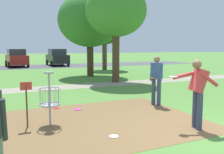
{
  "coord_description": "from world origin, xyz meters",
  "views": [
    {
      "loc": [
        -4.42,
        -4.33,
        2.0
      ],
      "look_at": [
        -0.92,
        3.28,
        1.0
      ],
      "focal_mm": 39.74,
      "sensor_mm": 36.0,
      "label": 1
    }
  ],
  "objects": [
    {
      "name": "player_throwing",
      "position": [
        -0.03,
        0.22,
        0.99
      ],
      "size": [
        1.0,
        0.73,
        1.71
      ],
      "color": "#384260",
      "rests_on": "ground"
    },
    {
      "name": "tree_near_left",
      "position": [
        1.4,
        12.0,
        3.85
      ],
      "size": [
        4.34,
        4.34,
        5.72
      ],
      "color": "#422D1E",
      "rests_on": "ground"
    },
    {
      "name": "tree_near_right",
      "position": [
        4.19,
        16.04,
        3.65
      ],
      "size": [
        3.33,
        3.33,
        5.1
      ],
      "color": "brown",
      "rests_on": "ground"
    },
    {
      "name": "gravel_path",
      "position": [
        0.0,
        7.96,
        0.0
      ],
      "size": [
        40.0,
        1.54,
        0.0
      ],
      "primitive_type": "cube",
      "color": "gray",
      "rests_on": "ground"
    },
    {
      "name": "tree_mid_left",
      "position": [
        1.71,
        8.51,
        4.02
      ],
      "size": [
        3.45,
        3.45,
        5.53
      ],
      "color": "#4C3823",
      "rests_on": "ground"
    },
    {
      "name": "disc_golf_basket",
      "position": [
        -3.34,
        2.0,
        0.75
      ],
      "size": [
        0.98,
        0.58,
        1.39
      ],
      "color": "#9E9EA3",
      "rests_on": "ground"
    },
    {
      "name": "frisbee_mid_grass",
      "position": [
        -2.14,
        0.54,
        0.01
      ],
      "size": [
        0.22,
        0.22,
        0.02
      ],
      "primitive_type": "cylinder",
      "color": "white",
      "rests_on": "ground"
    },
    {
      "name": "frisbee_near_basket",
      "position": [
        -2.17,
        3.23,
        0.01
      ],
      "size": [
        0.26,
        0.26,
        0.02
      ],
      "primitive_type": "cylinder",
      "color": "#E53D99",
      "rests_on": "ground"
    },
    {
      "name": "parking_lot_strip",
      "position": [
        0.0,
        22.51,
        0.0
      ],
      "size": [
        36.0,
        6.0,
        0.01
      ],
      "primitive_type": "cube",
      "color": "#4C4C51",
      "rests_on": "ground"
    },
    {
      "name": "ground_plane",
      "position": [
        0.0,
        0.0,
        0.0
      ],
      "size": [
        160.0,
        160.0,
        0.0
      ],
      "primitive_type": "plane",
      "color": "#518438"
    },
    {
      "name": "frisbee_by_tee",
      "position": [
        -2.77,
        3.7,
        0.01
      ],
      "size": [
        0.22,
        0.22,
        0.02
      ],
      "primitive_type": "cylinder",
      "color": "red",
      "rests_on": "ground"
    },
    {
      "name": "parked_car_center_left",
      "position": [
        -2.7,
        23.26,
        0.92
      ],
      "size": [
        2.2,
        4.32,
        1.84
      ],
      "color": "maroon",
      "rests_on": "ground"
    },
    {
      "name": "player_waiting_left",
      "position": [
        0.51,
        2.74,
        0.97
      ],
      "size": [
        0.45,
        0.5,
        1.71
      ],
      "color": "#384260",
      "rests_on": "ground"
    },
    {
      "name": "dirt_tee_pad",
      "position": [
        -1.85,
        1.78,
        0.0
      ],
      "size": [
        5.2,
        4.39,
        0.01
      ],
      "primitive_type": "cube",
      "color": "brown",
      "rests_on": "ground"
    },
    {
      "name": "parked_car_center_right",
      "position": [
        1.52,
        23.2,
        0.92
      ],
      "size": [
        1.99,
        4.2,
        1.84
      ],
      "color": "black",
      "rests_on": "ground"
    }
  ]
}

